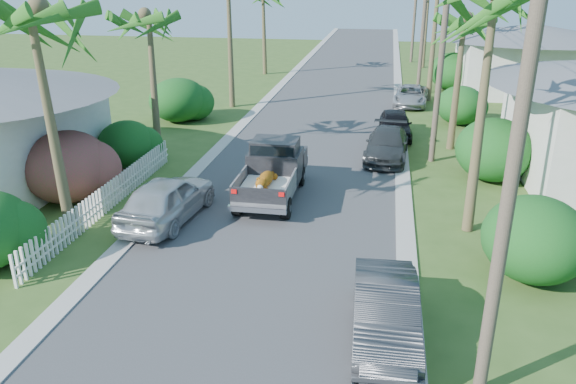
% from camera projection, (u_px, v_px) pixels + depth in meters
% --- Properties ---
extents(ground, '(120.00, 120.00, 0.00)m').
position_uv_depth(ground, '(235.00, 310.00, 14.01)').
color(ground, '#36531F').
rests_on(ground, ground).
extents(road, '(8.00, 100.00, 0.02)m').
position_uv_depth(road, '(333.00, 100.00, 36.93)').
color(road, '#38383A').
rests_on(road, ground).
extents(curb_left, '(0.60, 100.00, 0.06)m').
position_uv_depth(curb_left, '(269.00, 97.00, 37.61)').
color(curb_left, '#A5A39E').
rests_on(curb_left, ground).
extents(curb_right, '(0.60, 100.00, 0.06)m').
position_uv_depth(curb_right, '(399.00, 102.00, 36.24)').
color(curb_right, '#A5A39E').
rests_on(curb_right, ground).
extents(pickup_truck, '(1.98, 5.12, 2.06)m').
position_uv_depth(pickup_truck, '(274.00, 168.00, 21.00)').
color(pickup_truck, black).
rests_on(pickup_truck, ground).
extents(parked_car_rn, '(1.62, 4.18, 1.36)m').
position_uv_depth(parked_car_rn, '(385.00, 313.00, 12.66)').
color(parked_car_rn, '#313336').
rests_on(parked_car_rn, ground).
extents(parked_car_rm, '(2.08, 4.56, 1.29)m').
position_uv_depth(parked_car_rm, '(387.00, 145.00, 25.13)').
color(parked_car_rm, '#2D3032').
rests_on(parked_car_rm, ground).
extents(parked_car_rf, '(1.74, 3.99, 1.34)m').
position_uv_depth(parked_car_rf, '(395.00, 124.00, 28.39)').
color(parked_car_rf, black).
rests_on(parked_car_rf, ground).
extents(parked_car_rd, '(2.40, 4.50, 1.20)m').
position_uv_depth(parked_car_rd, '(411.00, 96.00, 35.33)').
color(parked_car_rd, '#A6A9AD').
rests_on(parked_car_rd, ground).
extents(parked_car_ln, '(2.32, 4.74, 1.56)m').
position_uv_depth(parked_car_ln, '(167.00, 199.00, 18.77)').
color(parked_car_ln, '#B7BABE').
rests_on(parked_car_ln, ground).
extents(palm_l_a, '(4.40, 4.40, 8.20)m').
position_uv_depth(palm_l_a, '(33.00, 9.00, 15.21)').
color(palm_l_a, brown).
rests_on(palm_l_a, ground).
extents(palm_l_b, '(4.40, 4.40, 7.40)m').
position_uv_depth(palm_l_b, '(148.00, 15.00, 23.85)').
color(palm_l_b, brown).
rests_on(palm_l_b, ground).
extents(palm_r_b, '(4.40, 4.40, 7.20)m').
position_uv_depth(palm_r_b, '(464.00, 19.00, 24.54)').
color(palm_r_b, brown).
rests_on(palm_r_b, ground).
extents(shrub_l_b, '(3.00, 3.30, 2.60)m').
position_uv_depth(shrub_l_b, '(67.00, 167.00, 20.28)').
color(shrub_l_b, '#C61C48').
rests_on(shrub_l_b, ground).
extents(shrub_l_c, '(2.40, 2.64, 2.00)m').
position_uv_depth(shrub_l_c, '(127.00, 144.00, 23.99)').
color(shrub_l_c, '#144617').
rests_on(shrub_l_c, ground).
extents(shrub_l_d, '(3.20, 3.52, 2.40)m').
position_uv_depth(shrub_l_d, '(178.00, 100.00, 31.35)').
color(shrub_l_d, '#144617').
rests_on(shrub_l_d, ground).
extents(shrub_r_a, '(2.80, 3.08, 2.30)m').
position_uv_depth(shrub_r_a, '(535.00, 239.00, 15.13)').
color(shrub_r_a, '#144617').
rests_on(shrub_r_a, ground).
extents(shrub_r_b, '(3.00, 3.30, 2.50)m').
position_uv_depth(shrub_r_b, '(494.00, 150.00, 22.40)').
color(shrub_r_b, '#144617').
rests_on(shrub_r_b, ground).
extents(shrub_r_c, '(2.60, 2.86, 2.10)m').
position_uv_depth(shrub_r_c, '(460.00, 105.00, 30.77)').
color(shrub_r_c, '#144617').
rests_on(shrub_r_c, ground).
extents(shrub_r_d, '(3.20, 3.52, 2.60)m').
position_uv_depth(shrub_r_d, '(452.00, 71.00, 39.77)').
color(shrub_r_d, '#144617').
rests_on(shrub_r_d, ground).
extents(picket_fence, '(0.10, 11.00, 1.00)m').
position_uv_depth(picket_fence, '(110.00, 195.00, 19.83)').
color(picket_fence, white).
rests_on(picket_fence, ground).
extents(house_right_far, '(9.00, 8.00, 4.60)m').
position_uv_depth(house_right_far, '(528.00, 61.00, 38.68)').
color(house_right_far, silver).
rests_on(house_right_far, ground).
extents(utility_pole_a, '(1.60, 0.26, 9.00)m').
position_uv_depth(utility_pole_a, '(512.00, 176.00, 9.60)').
color(utility_pole_a, brown).
rests_on(utility_pole_a, ground).
extents(utility_pole_b, '(1.60, 0.26, 9.00)m').
position_uv_depth(utility_pole_b, '(442.00, 56.00, 23.36)').
color(utility_pole_b, brown).
rests_on(utility_pole_b, ground).
extents(utility_pole_c, '(1.60, 0.26, 9.00)m').
position_uv_depth(utility_pole_c, '(423.00, 25.00, 37.12)').
color(utility_pole_c, brown).
rests_on(utility_pole_c, ground).
extents(utility_pole_d, '(1.60, 0.26, 9.00)m').
position_uv_depth(utility_pole_d, '(415.00, 11.00, 50.87)').
color(utility_pole_d, brown).
rests_on(utility_pole_d, ground).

